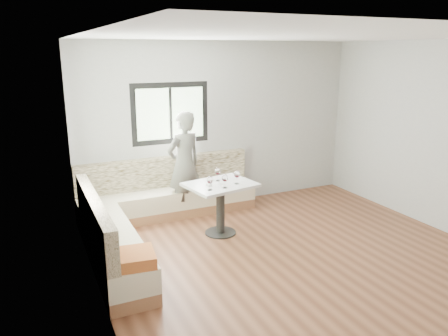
{
  "coord_description": "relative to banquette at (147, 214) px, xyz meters",
  "views": [
    {
      "loc": [
        -3.08,
        -4.29,
        2.64
      ],
      "look_at": [
        -0.49,
        1.32,
        0.97
      ],
      "focal_mm": 35.0,
      "sensor_mm": 36.0,
      "label": 1
    }
  ],
  "objects": [
    {
      "name": "wine_glass_b",
      "position": [
        0.97,
        -0.61,
        0.58
      ],
      "size": [
        0.09,
        0.09,
        0.2
      ],
      "color": "white",
      "rests_on": "table"
    },
    {
      "name": "person",
      "position": [
        0.77,
        0.48,
        0.54
      ],
      "size": [
        0.73,
        0.59,
        1.74
      ],
      "primitive_type": "imported",
      "rotation": [
        0.0,
        0.0,
        3.46
      ],
      "color": "#636359",
      "rests_on": "ground"
    },
    {
      "name": "table",
      "position": [
        1.0,
        -0.4,
        0.25
      ],
      "size": [
        1.06,
        0.89,
        0.78
      ],
      "rotation": [
        0.0,
        0.0,
        0.18
      ],
      "color": "black",
      "rests_on": "ground"
    },
    {
      "name": "room",
      "position": [
        1.51,
        -1.53,
        1.08
      ],
      "size": [
        5.01,
        5.01,
        2.81
      ],
      "color": "brown",
      "rests_on": "ground"
    },
    {
      "name": "olive_ramekin",
      "position": [
        0.81,
        -0.43,
        0.46
      ],
      "size": [
        0.09,
        0.09,
        0.04
      ],
      "color": "white",
      "rests_on": "table"
    },
    {
      "name": "banquette",
      "position": [
        0.0,
        0.0,
        0.0
      ],
      "size": [
        2.9,
        2.82,
        0.95
      ],
      "color": "#976341",
      "rests_on": "ground"
    },
    {
      "name": "wine_glass_d",
      "position": [
        1.02,
        -0.26,
        0.58
      ],
      "size": [
        0.09,
        0.09,
        0.2
      ],
      "color": "white",
      "rests_on": "table"
    },
    {
      "name": "wine_glass_a",
      "position": [
        0.75,
        -0.61,
        0.58
      ],
      "size": [
        0.09,
        0.09,
        0.2
      ],
      "color": "white",
      "rests_on": "table"
    },
    {
      "name": "wine_glass_c",
      "position": [
        1.21,
        -0.51,
        0.58
      ],
      "size": [
        0.09,
        0.09,
        0.2
      ],
      "color": "white",
      "rests_on": "table"
    }
  ]
}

